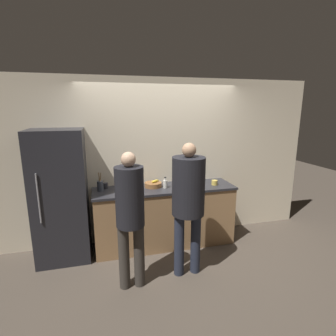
% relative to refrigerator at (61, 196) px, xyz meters
% --- Properties ---
extents(ground_plane, '(14.00, 14.00, 0.00)m').
position_rel_refrigerator_xyz_m(ground_plane, '(1.50, -0.34, -0.93)').
color(ground_plane, '#4C4238').
extents(wall_back, '(5.20, 0.06, 2.60)m').
position_rel_refrigerator_xyz_m(wall_back, '(1.50, 0.33, 0.37)').
color(wall_back, beige).
rests_on(wall_back, ground_plane).
extents(counter, '(2.17, 0.64, 0.94)m').
position_rel_refrigerator_xyz_m(counter, '(1.50, 0.02, -0.46)').
color(counter, '#9E754C').
rests_on(counter, ground_plane).
extents(refrigerator, '(0.71, 0.64, 1.87)m').
position_rel_refrigerator_xyz_m(refrigerator, '(0.00, 0.00, 0.00)').
color(refrigerator, '#232328').
rests_on(refrigerator, ground_plane).
extents(person_left, '(0.33, 0.33, 1.67)m').
position_rel_refrigerator_xyz_m(person_left, '(0.87, -0.90, 0.05)').
color(person_left, '#38332D').
rests_on(person_left, ground_plane).
extents(person_center, '(0.41, 0.41, 1.74)m').
position_rel_refrigerator_xyz_m(person_center, '(1.60, -0.82, 0.14)').
color(person_center, '#232838').
rests_on(person_center, ground_plane).
extents(fruit_bowl, '(0.26, 0.26, 0.11)m').
position_rel_refrigerator_xyz_m(fruit_bowl, '(1.33, 0.07, 0.05)').
color(fruit_bowl, brown).
rests_on(fruit_bowl, counter).
extents(utensil_crock, '(0.09, 0.09, 0.28)m').
position_rel_refrigerator_xyz_m(utensil_crock, '(0.54, 0.07, 0.09)').
color(utensil_crock, '#3D424C').
rests_on(utensil_crock, counter).
extents(bottle_amber, '(0.07, 0.07, 0.23)m').
position_rel_refrigerator_xyz_m(bottle_amber, '(0.99, 0.03, 0.10)').
color(bottle_amber, brown).
rests_on(bottle_amber, counter).
extents(bottle_clear, '(0.06, 0.06, 0.17)m').
position_rel_refrigerator_xyz_m(bottle_clear, '(1.50, -0.03, 0.08)').
color(bottle_clear, silver).
rests_on(bottle_clear, counter).
extents(cup_black, '(0.08, 0.08, 0.09)m').
position_rel_refrigerator_xyz_m(cup_black, '(0.61, 0.18, 0.05)').
color(cup_black, '#28282D').
rests_on(cup_black, counter).
extents(cup_yellow, '(0.10, 0.10, 0.08)m').
position_rel_refrigerator_xyz_m(cup_yellow, '(2.30, -0.07, 0.05)').
color(cup_yellow, gold).
rests_on(cup_yellow, counter).
extents(potted_plant, '(0.13, 0.13, 0.21)m').
position_rel_refrigerator_xyz_m(potted_plant, '(1.98, 0.15, 0.12)').
color(potted_plant, '#3D3D42').
rests_on(potted_plant, counter).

